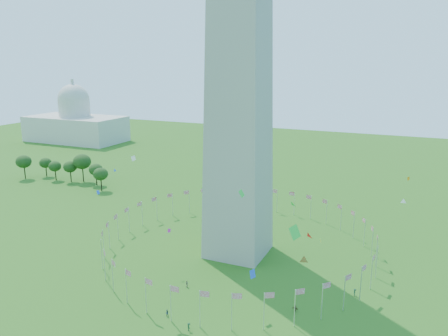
{
  "coord_description": "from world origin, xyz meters",
  "views": [
    {
      "loc": [
        45.95,
        -64.72,
        56.87
      ],
      "look_at": [
        1.93,
        35.0,
        30.12
      ],
      "focal_mm": 35.0,
      "sensor_mm": 36.0,
      "label": 1
    }
  ],
  "objects": [
    {
      "name": "flag_ring",
      "position": [
        -0.0,
        50.0,
        4.5
      ],
      "size": [
        80.24,
        80.24,
        9.0
      ],
      "color": "silver",
      "rests_on": "ground"
    },
    {
      "name": "capitol_building",
      "position": [
        -180.0,
        180.0,
        23.0
      ],
      "size": [
        70.0,
        35.0,
        46.0
      ],
      "primitive_type": null,
      "color": "beige",
      "rests_on": "ground"
    },
    {
      "name": "tree_line_west",
      "position": [
        -105.05,
        91.08,
        5.55
      ],
      "size": [
        55.43,
        16.36,
        13.28
      ],
      "color": "#28511B",
      "rests_on": "ground"
    },
    {
      "name": "kites_aloft",
      "position": [
        15.4,
        23.11,
        19.51
      ],
      "size": [
        118.48,
        78.43,
        27.05
      ],
      "color": "red",
      "rests_on": "ground"
    }
  ]
}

